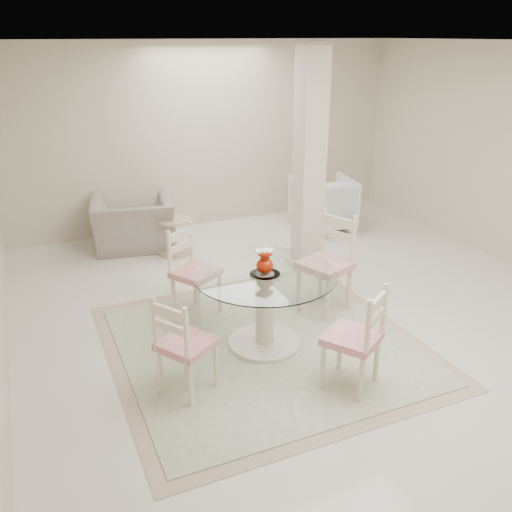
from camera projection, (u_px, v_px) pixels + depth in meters
name	position (u px, v px, depth m)	size (l,w,h in m)	color
ground	(323.00, 321.00, 5.62)	(7.00, 7.00, 0.00)	white
room_shell	(333.00, 142.00, 4.91)	(6.02, 7.02, 2.71)	beige
column	(309.00, 163.00, 6.39)	(0.30, 0.30, 2.70)	beige
area_rug	(264.00, 344.00, 5.18)	(2.84, 2.84, 0.02)	tan
dining_table	(265.00, 310.00, 5.04)	(1.31, 1.31, 0.76)	beige
red_vase	(265.00, 262.00, 4.86)	(0.18, 0.16, 0.24)	#A21905
dining_chair_east	(330.00, 256.00, 5.65)	(0.61, 0.61, 1.17)	beige
dining_chair_north	(191.00, 265.00, 5.60)	(0.58, 0.58, 1.04)	#F6E8CA
dining_chair_west	(181.00, 339.00, 4.29)	(0.55, 0.55, 0.99)	#F7E7CB
dining_chair_south	(360.00, 332.00, 4.36)	(0.57, 0.57, 1.03)	#F0E4C5
recliner_taupe	(133.00, 224.00, 7.43)	(1.09, 0.95, 0.71)	gray
armchair_white	(323.00, 203.00, 8.18)	(0.84, 0.87, 0.79)	silver
side_table	(174.00, 237.00, 7.28)	(0.47, 0.47, 0.49)	#D3B082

